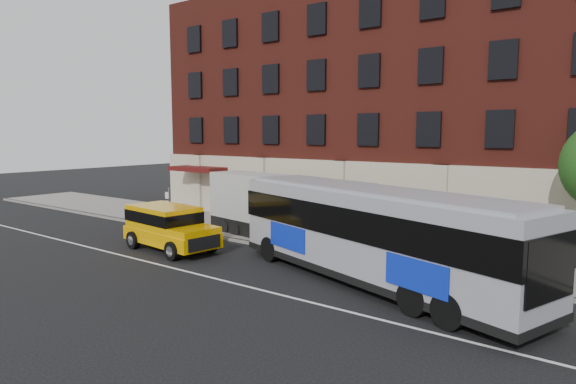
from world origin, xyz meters
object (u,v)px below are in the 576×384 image
Objects in this scene: yellow_suv at (168,225)px; shipping_container at (284,210)px; city_bus at (373,232)px; sign_pole at (168,205)px.

yellow_suv is 5.95m from shipping_container.
city_bus reaches higher than shipping_container.
yellow_suv is at bearing -39.70° from sign_pole.
city_bus is 1.29× the size of shipping_container.
yellow_suv is at bearing -127.39° from shipping_container.
sign_pole is 0.18× the size of city_bus.
sign_pole is 7.93m from shipping_container.
city_bus reaches higher than yellow_suv.
sign_pole is at bearing 170.32° from city_bus.
sign_pole is 15.26m from city_bus.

